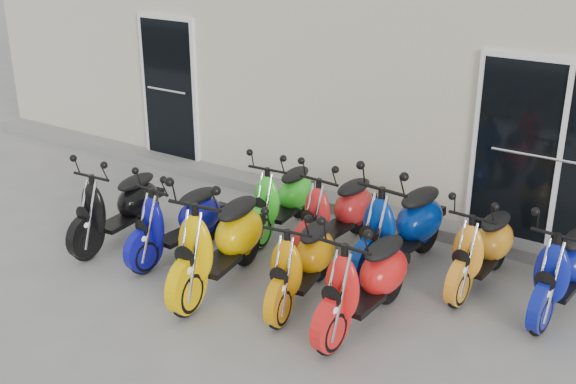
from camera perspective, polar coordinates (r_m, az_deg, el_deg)
name	(u,v)px	position (r m, az deg, el deg)	size (l,w,h in m)	color
ground	(259,270)	(8.17, -2.33, -6.20)	(80.00, 80.00, 0.00)	gray
building	(446,53)	(12.03, 12.36, 10.65)	(14.00, 6.00, 3.20)	beige
front_step	(346,206)	(9.69, 4.63, -1.09)	(14.00, 0.40, 0.15)	gray
door_left	(169,86)	(11.23, -9.37, 8.29)	(1.07, 0.08, 2.22)	black
door_right	(561,153)	(8.57, 20.77, 2.87)	(2.02, 0.08, 2.22)	black
scooter_front_black	(117,196)	(8.82, -13.39, -0.31)	(0.59, 1.63, 1.20)	black
scooter_front_blue	(177,210)	(8.34, -8.74, -1.42)	(0.57, 1.58, 1.17)	#0C0D98
scooter_front_orange_a	(219,229)	(7.56, -5.50, -2.91)	(0.68, 1.86, 1.37)	#FCC000
scooter_front_orange_b	(302,250)	(7.30, 1.12, -4.63)	(0.58, 1.59, 1.17)	orange
scooter_front_red	(365,268)	(6.91, 6.10, -6.03)	(0.62, 1.69, 1.25)	red
scooter_back_green	(282,188)	(8.86, -0.47, 0.31)	(0.58, 1.59, 1.17)	#34D927
scooter_back_red	(337,201)	(8.45, 3.88, -0.72)	(0.59, 1.63, 1.21)	red
scooter_back_blue	(401,214)	(7.97, 8.94, -1.75)	(0.67, 1.85, 1.37)	navy
scooter_back_yellow	(483,237)	(7.86, 15.15, -3.47)	(0.57, 1.57, 1.16)	orange
scooter_back_extra	(566,257)	(7.64, 21.11, -4.80)	(0.59, 1.63, 1.21)	#0D1790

